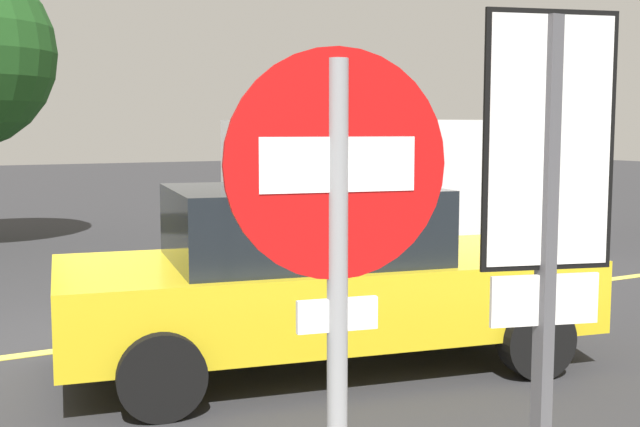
{
  "coord_description": "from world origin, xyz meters",
  "views": [
    {
      "loc": [
        -1.86,
        -7.56,
        2.08
      ],
      "look_at": [
        2.26,
        -0.09,
        1.16
      ],
      "focal_mm": 44.9,
      "sensor_mm": 36.0,
      "label": 1
    }
  ],
  "objects_px": {
    "stop_sign": "(337,274)",
    "white_van": "(396,178)",
    "car_yellow_crossing": "(318,275)",
    "speed_limit_sign": "(547,210)"
  },
  "relations": [
    {
      "from": "stop_sign",
      "to": "white_van",
      "type": "xyz_separation_m",
      "value": [
        5.98,
        8.43,
        -0.33
      ]
    },
    {
      "from": "white_van",
      "to": "car_yellow_crossing",
      "type": "distance_m",
      "value": 6.13
    },
    {
      "from": "stop_sign",
      "to": "car_yellow_crossing",
      "type": "bearing_deg",
      "value": 62.17
    },
    {
      "from": "stop_sign",
      "to": "car_yellow_crossing",
      "type": "height_order",
      "value": "stop_sign"
    },
    {
      "from": "stop_sign",
      "to": "white_van",
      "type": "distance_m",
      "value": 10.34
    },
    {
      "from": "stop_sign",
      "to": "speed_limit_sign",
      "type": "height_order",
      "value": "speed_limit_sign"
    },
    {
      "from": "speed_limit_sign",
      "to": "white_van",
      "type": "distance_m",
      "value": 9.83
    },
    {
      "from": "speed_limit_sign",
      "to": "white_van",
      "type": "bearing_deg",
      "value": 59.08
    },
    {
      "from": "stop_sign",
      "to": "speed_limit_sign",
      "type": "relative_size",
      "value": 0.93
    },
    {
      "from": "stop_sign",
      "to": "speed_limit_sign",
      "type": "distance_m",
      "value": 0.95
    }
  ]
}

